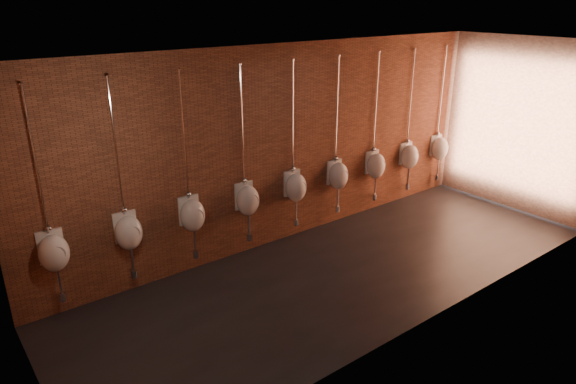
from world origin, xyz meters
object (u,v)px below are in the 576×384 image
at_px(urinal_6, 376,165).
at_px(urinal_4, 296,186).
at_px(urinal_8, 440,148).
at_px(urinal_1, 128,231).
at_px(urinal_3, 248,199).
at_px(urinal_7, 409,156).
at_px(urinal_5, 338,175).
at_px(urinal_2, 192,214).
at_px(urinal_0, 54,252).

bearing_deg(urinal_6, urinal_4, 180.00).
xyz_separation_m(urinal_6, urinal_8, (1.88, 0.00, 0.00)).
relative_size(urinal_1, urinal_8, 1.00).
xyz_separation_m(urinal_3, urinal_8, (4.70, 0.00, 0.00)).
xyz_separation_m(urinal_4, urinal_6, (1.88, 0.00, 0.00)).
xyz_separation_m(urinal_1, urinal_3, (1.88, 0.00, 0.00)).
relative_size(urinal_3, urinal_4, 1.00).
relative_size(urinal_6, urinal_7, 1.00).
bearing_deg(urinal_8, urinal_5, 180.00).
bearing_deg(urinal_2, urinal_8, 0.00).
bearing_deg(urinal_6, urinal_1, 180.00).
bearing_deg(urinal_2, urinal_3, 0.00).
bearing_deg(urinal_6, urinal_3, 180.00).
xyz_separation_m(urinal_0, urinal_5, (4.70, 0.00, 0.00)).
height_order(urinal_0, urinal_1, same).
bearing_deg(urinal_1, urinal_2, 0.00).
distance_m(urinal_4, urinal_8, 3.76).
distance_m(urinal_7, urinal_8, 0.94).
bearing_deg(urinal_6, urinal_7, 0.00).
bearing_deg(urinal_5, urinal_1, 180.00).
bearing_deg(urinal_5, urinal_3, 180.00).
height_order(urinal_2, urinal_3, same).
bearing_deg(urinal_6, urinal_0, 180.00).
bearing_deg(urinal_0, urinal_7, 0.00).
relative_size(urinal_4, urinal_7, 1.00).
relative_size(urinal_6, urinal_8, 1.00).
height_order(urinal_6, urinal_8, same).
relative_size(urinal_0, urinal_8, 1.00).
bearing_deg(urinal_6, urinal_5, 180.00).
relative_size(urinal_1, urinal_4, 1.00).
relative_size(urinal_2, urinal_6, 1.00).
distance_m(urinal_1, urinal_8, 6.58).
distance_m(urinal_0, urinal_3, 2.82).
distance_m(urinal_2, urinal_6, 3.76).
relative_size(urinal_1, urinal_3, 1.00).
bearing_deg(urinal_1, urinal_8, 0.00).
height_order(urinal_0, urinal_8, same).
height_order(urinal_5, urinal_6, same).
distance_m(urinal_6, urinal_7, 0.94).
bearing_deg(urinal_3, urinal_4, 0.00).
bearing_deg(urinal_5, urinal_7, 0.00).
bearing_deg(urinal_4, urinal_3, 180.00).
height_order(urinal_1, urinal_6, same).
distance_m(urinal_3, urinal_8, 4.70).
bearing_deg(urinal_2, urinal_0, 180.00).
distance_m(urinal_3, urinal_6, 2.82).
height_order(urinal_1, urinal_5, same).
height_order(urinal_0, urinal_2, same).
distance_m(urinal_4, urinal_5, 0.94).
bearing_deg(urinal_5, urinal_6, 0.00).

